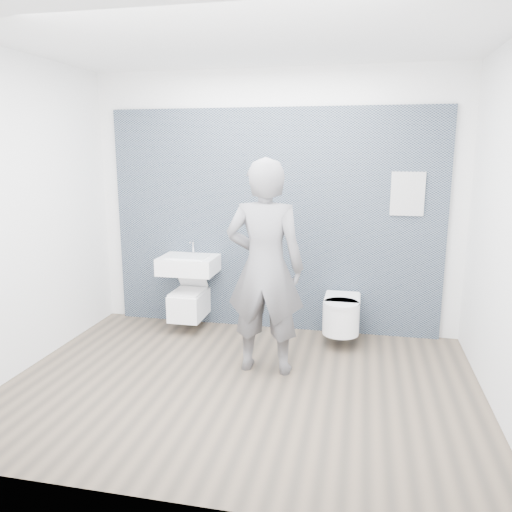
% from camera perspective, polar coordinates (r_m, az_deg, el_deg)
% --- Properties ---
extents(ground, '(4.00, 4.00, 0.00)m').
position_cam_1_polar(ground, '(4.41, -1.70, -14.46)').
color(ground, brown).
rests_on(ground, ground).
extents(room_shell, '(4.00, 4.00, 4.00)m').
position_cam_1_polar(room_shell, '(3.95, -1.86, 8.73)').
color(room_shell, silver).
rests_on(room_shell, ground).
extents(tile_wall, '(3.60, 0.06, 2.40)m').
position_cam_1_polar(tile_wall, '(5.73, 1.85, -8.01)').
color(tile_wall, black).
rests_on(tile_wall, ground).
extents(washbasin, '(0.61, 0.46, 0.46)m').
position_cam_1_polar(washbasin, '(5.50, -7.72, -0.94)').
color(washbasin, white).
rests_on(washbasin, ground).
extents(toilet_square, '(0.34, 0.50, 0.61)m').
position_cam_1_polar(toilet_square, '(5.60, -7.65, -5.30)').
color(toilet_square, white).
rests_on(toilet_square, ground).
extents(toilet_rounded, '(0.37, 0.62, 0.34)m').
position_cam_1_polar(toilet_rounded, '(5.23, 9.74, -6.56)').
color(toilet_rounded, white).
rests_on(toilet_rounded, ground).
extents(info_placard, '(0.33, 0.03, 0.44)m').
position_cam_1_polar(info_placard, '(5.63, 15.97, -8.89)').
color(info_placard, white).
rests_on(info_placard, ground).
extents(visitor, '(0.70, 0.46, 1.91)m').
position_cam_1_polar(visitor, '(4.37, 1.03, -1.35)').
color(visitor, '#5E5E63').
rests_on(visitor, ground).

